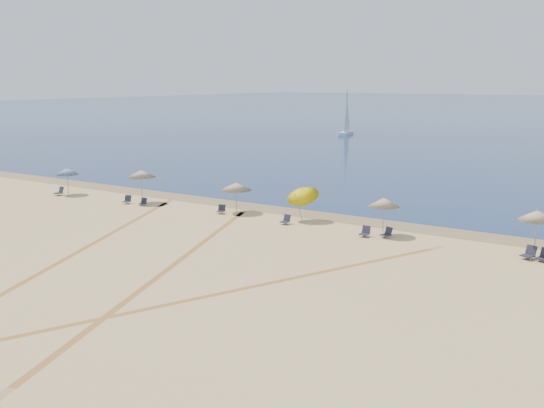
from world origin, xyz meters
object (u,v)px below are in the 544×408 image
(chair_1, at_px, (127,200))
(sailboat_1, at_px, (347,121))
(chair_5, at_px, (365,232))
(chair_4, at_px, (286,220))
(umbrella_0, at_px, (67,171))
(chair_8, at_px, (544,256))
(umbrella_5, at_px, (537,215))
(chair_2, at_px, (143,202))
(umbrella_4, at_px, (384,202))
(chair_6, at_px, (387,233))
(umbrella_2, at_px, (236,186))
(umbrella_3, at_px, (302,193))
(chair_0, at_px, (60,192))
(umbrella_1, at_px, (141,174))
(chair_7, at_px, (529,253))
(chair_3, at_px, (221,210))

(chair_1, relative_size, sailboat_1, 0.09)
(chair_5, bearing_deg, chair_4, -179.31)
(umbrella_0, xyz_separation_m, chair_1, (7.03, -0.13, -1.68))
(chair_8, xyz_separation_m, sailboat_1, (-43.11, 64.87, 2.08))
(umbrella_5, height_order, chair_2, umbrella_5)
(umbrella_0, xyz_separation_m, chair_2, (8.62, -0.03, -1.70))
(umbrella_4, relative_size, chair_2, 3.71)
(chair_6, bearing_deg, umbrella_2, -159.95)
(umbrella_3, distance_m, chair_0, 22.02)
(chair_5, height_order, chair_8, chair_8)
(umbrella_0, height_order, sailboat_1, sailboat_1)
(chair_5, bearing_deg, sailboat_1, 120.08)
(umbrella_2, height_order, chair_8, umbrella_2)
(chair_4, xyz_separation_m, chair_6, (7.08, 0.21, 0.01))
(umbrella_3, bearing_deg, chair_6, -10.31)
(umbrella_1, xyz_separation_m, chair_1, (-0.73, -0.88, -2.01))
(umbrella_5, height_order, chair_5, umbrella_5)
(chair_5, xyz_separation_m, sailboat_1, (-32.93, 65.07, 2.11))
(umbrella_5, bearing_deg, chair_2, -177.79)
(umbrella_0, relative_size, umbrella_2, 1.02)
(umbrella_1, relative_size, chair_4, 4.00)
(chair_5, distance_m, chair_8, 10.18)
(umbrella_3, distance_m, sailboat_1, 69.08)
(umbrella_3, distance_m, chair_4, 2.21)
(chair_2, relative_size, chair_7, 0.73)
(umbrella_3, relative_size, chair_2, 4.13)
(chair_4, bearing_deg, umbrella_1, -175.33)
(umbrella_1, distance_m, chair_6, 20.52)
(umbrella_5, relative_size, chair_8, 3.16)
(umbrella_2, relative_size, chair_0, 2.92)
(umbrella_1, distance_m, umbrella_5, 28.78)
(chair_1, relative_size, chair_3, 0.99)
(umbrella_0, height_order, umbrella_5, umbrella_5)
(chair_5, distance_m, sailboat_1, 72.96)
(chair_5, bearing_deg, chair_0, -174.88)
(chair_2, bearing_deg, chair_7, -9.89)
(umbrella_4, relative_size, chair_0, 3.13)
(chair_2, height_order, sailboat_1, sailboat_1)
(chair_1, bearing_deg, chair_8, -17.07)
(chair_8, bearing_deg, chair_0, -157.65)
(umbrella_3, relative_size, chair_6, 3.39)
(umbrella_4, bearing_deg, chair_3, -178.59)
(umbrella_4, height_order, sailboat_1, sailboat_1)
(umbrella_0, xyz_separation_m, umbrella_3, (21.50, 1.94, -0.04))
(umbrella_2, bearing_deg, chair_2, -166.48)
(umbrella_0, distance_m, chair_4, 21.17)
(chair_1, height_order, chair_4, chair_1)
(umbrella_3, height_order, chair_4, umbrella_3)
(umbrella_0, relative_size, umbrella_5, 0.87)
(umbrella_3, distance_m, chair_1, 14.71)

